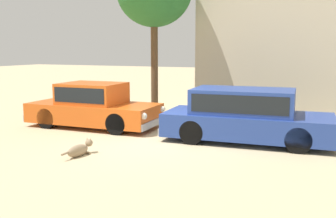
% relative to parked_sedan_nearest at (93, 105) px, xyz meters
% --- Properties ---
extents(ground_plane, '(80.00, 80.00, 0.00)m').
position_rel_parked_sedan_nearest_xyz_m(ground_plane, '(2.61, -1.18, -0.69)').
color(ground_plane, tan).
extents(parked_sedan_nearest, '(4.31, 1.87, 1.40)m').
position_rel_parked_sedan_nearest_xyz_m(parked_sedan_nearest, '(0.00, 0.00, 0.00)').
color(parked_sedan_nearest, '#D15619').
rests_on(parked_sedan_nearest, ground_plane).
extents(parked_sedan_second, '(4.63, 2.11, 1.41)m').
position_rel_parked_sedan_nearest_xyz_m(parked_sedan_second, '(4.84, -0.02, 0.05)').
color(parked_sedan_second, navy).
rests_on(parked_sedan_second, ground_plane).
extents(stray_dog_spotted, '(0.30, 1.00, 0.37)m').
position_rel_parked_sedan_nearest_xyz_m(stray_dog_spotted, '(1.66, -2.98, -0.53)').
color(stray_dog_spotted, '#997F60').
rests_on(stray_dog_spotted, ground_plane).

